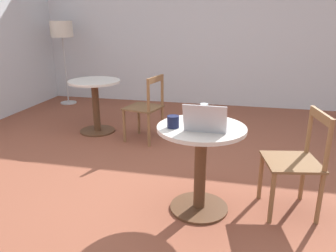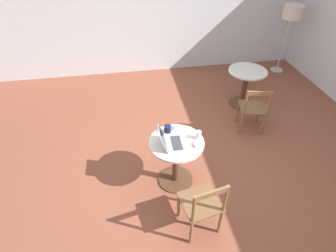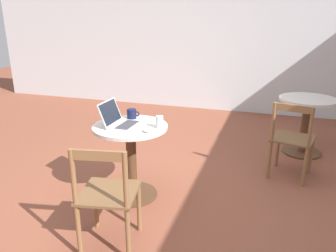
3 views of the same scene
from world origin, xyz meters
The scene contains 11 objects.
ground_plane centered at (0.00, 0.00, 0.00)m, with size 16.00×16.00×0.00m, color brown.
wall_side centered at (3.23, 0.00, 1.35)m, with size 0.06×9.40×2.70m.
cafe_table_near centered at (-0.28, -0.14, 0.49)m, with size 0.68×0.68×0.71m.
cafe_table_mid centered at (1.34, 1.49, 0.49)m, with size 0.68×0.68×0.71m.
chair_near_front centered at (-0.13, -0.88, 0.43)m, with size 0.47×0.47×0.83m.
chair_mid_front centered at (1.16, 0.73, 0.43)m, with size 0.49×0.49×0.83m.
floor_lamp centered at (2.70, 2.69, 1.25)m, with size 0.38×0.38×1.45m.
laptop centered at (-0.35, -0.18, 0.76)m, with size 0.30×0.31×0.22m.
mouse centered at (-0.07, -0.25, 0.73)m, with size 0.06×0.10×0.03m.
mug centered at (-0.35, 0.06, 0.76)m, with size 0.13×0.09×0.09m.
drinking_glass centered at (0.00, -0.12, 0.77)m, with size 0.07×0.07×0.11m.
Camera 1 is at (-2.63, -0.42, 1.49)m, focal length 35.00 mm.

